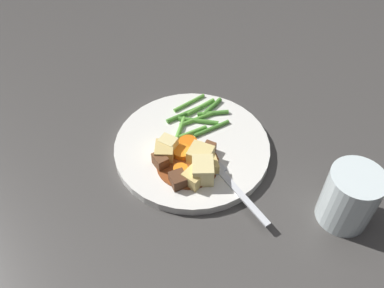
{
  "coord_description": "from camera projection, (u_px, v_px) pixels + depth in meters",
  "views": [
    {
      "loc": [
        0.43,
        0.18,
        0.53
      ],
      "look_at": [
        0.0,
        0.0,
        0.02
      ],
      "focal_mm": 37.74,
      "sensor_mm": 36.0,
      "label": 1
    }
  ],
  "objects": [
    {
      "name": "water_glass",
      "position": [
        349.0,
        197.0,
        0.58
      ],
      "size": [
        0.08,
        0.08,
        0.1
      ],
      "primitive_type": "cylinder",
      "color": "silver",
      "rests_on": "ground_plane"
    },
    {
      "name": "dinner_plate",
      "position": [
        192.0,
        147.0,
        0.7
      ],
      "size": [
        0.27,
        0.27,
        0.02
      ],
      "primitive_type": "cylinder",
      "color": "white",
      "rests_on": "ground_plane"
    },
    {
      "name": "green_bean_3",
      "position": [
        209.0,
        107.0,
        0.75
      ],
      "size": [
        0.06,
        0.02,
        0.01
      ],
      "primitive_type": "cylinder",
      "rotation": [
        0.0,
        1.57,
        6.02
      ],
      "color": "#4C8E33",
      "rests_on": "dinner_plate"
    },
    {
      "name": "carrot_slice_2",
      "position": [
        192.0,
        155.0,
        0.67
      ],
      "size": [
        0.04,
        0.04,
        0.01
      ],
      "primitive_type": "cylinder",
      "rotation": [
        0.0,
        0.0,
        4.22
      ],
      "color": "orange",
      "rests_on": "dinner_plate"
    },
    {
      "name": "meat_chunk_0",
      "position": [
        160.0,
        161.0,
        0.65
      ],
      "size": [
        0.03,
        0.03,
        0.02
      ],
      "primitive_type": "cube",
      "rotation": [
        0.0,
        0.0,
        5.68
      ],
      "color": "brown",
      "rests_on": "dinner_plate"
    },
    {
      "name": "meat_chunk_1",
      "position": [
        209.0,
        148.0,
        0.67
      ],
      "size": [
        0.02,
        0.02,
        0.02
      ],
      "primitive_type": "cube",
      "rotation": [
        0.0,
        0.0,
        1.49
      ],
      "color": "brown",
      "rests_on": "dinner_plate"
    },
    {
      "name": "green_bean_5",
      "position": [
        185.0,
        114.0,
        0.74
      ],
      "size": [
        0.06,
        0.05,
        0.01
      ],
      "primitive_type": "cylinder",
      "rotation": [
        0.0,
        1.57,
        5.65
      ],
      "color": "#4C8E33",
      "rests_on": "dinner_plate"
    },
    {
      "name": "potato_chunk_3",
      "position": [
        168.0,
        145.0,
        0.67
      ],
      "size": [
        0.03,
        0.03,
        0.03
      ],
      "primitive_type": "cube",
      "rotation": [
        0.0,
        0.0,
        1.45
      ],
      "color": "#EAD68C",
      "rests_on": "dinner_plate"
    },
    {
      "name": "carrot_slice_0",
      "position": [
        181.0,
        171.0,
        0.64
      ],
      "size": [
        0.03,
        0.03,
        0.01
      ],
      "primitive_type": "cylinder",
      "rotation": [
        0.0,
        0.0,
        4.28
      ],
      "color": "orange",
      "rests_on": "dinner_plate"
    },
    {
      "name": "green_bean_2",
      "position": [
        212.0,
        128.0,
        0.71
      ],
      "size": [
        0.06,
        0.05,
        0.01
      ],
      "primitive_type": "cylinder",
      "rotation": [
        0.0,
        1.57,
        5.63
      ],
      "color": "#4C8E33",
      "rests_on": "dinner_plate"
    },
    {
      "name": "fork",
      "position": [
        229.0,
        182.0,
        0.63
      ],
      "size": [
        0.11,
        0.15,
        0.0
      ],
      "color": "silver",
      "rests_on": "dinner_plate"
    },
    {
      "name": "potato_chunk_5",
      "position": [
        203.0,
        170.0,
        0.63
      ],
      "size": [
        0.05,
        0.05,
        0.04
      ],
      "primitive_type": "cube",
      "rotation": [
        0.0,
        0.0,
        5.12
      ],
      "color": "#EAD68C",
      "rests_on": "dinner_plate"
    },
    {
      "name": "green_bean_6",
      "position": [
        191.0,
        132.0,
        0.71
      ],
      "size": [
        0.05,
        0.04,
        0.01
      ],
      "primitive_type": "cylinder",
      "rotation": [
        0.0,
        1.57,
        5.59
      ],
      "color": "#66AD42",
      "rests_on": "dinner_plate"
    },
    {
      "name": "potato_chunk_2",
      "position": [
        209.0,
        166.0,
        0.65
      ],
      "size": [
        0.04,
        0.04,
        0.02
      ],
      "primitive_type": "cube",
      "rotation": [
        0.0,
        0.0,
        5.33
      ],
      "color": "#DBBC6B",
      "rests_on": "dinner_plate"
    },
    {
      "name": "green_bean_9",
      "position": [
        189.0,
        103.0,
        0.76
      ],
      "size": [
        0.06,
        0.04,
        0.01
      ],
      "primitive_type": "cylinder",
      "rotation": [
        0.0,
        1.57,
        5.76
      ],
      "color": "#66AD42",
      "rests_on": "dinner_plate"
    },
    {
      "name": "stew_sauce",
      "position": [
        188.0,
        164.0,
        0.66
      ],
      "size": [
        0.1,
        0.1,
        0.0
      ],
      "primitive_type": "cylinder",
      "color": "brown",
      "rests_on": "dinner_plate"
    },
    {
      "name": "carrot_slice_1",
      "position": [
        188.0,
        143.0,
        0.69
      ],
      "size": [
        0.04,
        0.04,
        0.01
      ],
      "primitive_type": "cylinder",
      "rotation": [
        0.0,
        0.0,
        4.94
      ],
      "color": "orange",
      "rests_on": "dinner_plate"
    },
    {
      "name": "potato_chunk_4",
      "position": [
        164.0,
        152.0,
        0.66
      ],
      "size": [
        0.04,
        0.04,
        0.03
      ],
      "primitive_type": "cube",
      "rotation": [
        0.0,
        0.0,
        1.93
      ],
      "color": "#DBBC6B",
      "rests_on": "dinner_plate"
    },
    {
      "name": "potato_chunk_1",
      "position": [
        194.0,
        178.0,
        0.63
      ],
      "size": [
        0.03,
        0.04,
        0.02
      ],
      "primitive_type": "cube",
      "rotation": [
        0.0,
        0.0,
        4.42
      ],
      "color": "#DBBC6B",
      "rests_on": "dinner_plate"
    },
    {
      "name": "green_bean_0",
      "position": [
        198.0,
        121.0,
        0.72
      ],
      "size": [
        0.02,
        0.07,
        0.01
      ],
      "primitive_type": "cylinder",
      "rotation": [
        0.0,
        1.57,
        4.93
      ],
      "color": "#4C8E33",
      "rests_on": "dinner_plate"
    },
    {
      "name": "green_bean_1",
      "position": [
        213.0,
        113.0,
        0.74
      ],
      "size": [
        0.03,
        0.05,
        0.01
      ],
      "primitive_type": "cylinder",
      "rotation": [
        0.0,
        1.57,
        5.23
      ],
      "color": "#4C8E33",
      "rests_on": "dinner_plate"
    },
    {
      "name": "green_bean_8",
      "position": [
        201.0,
        107.0,
        0.75
      ],
      "size": [
        0.06,
        0.04,
        0.01
      ],
      "primitive_type": "cylinder",
      "rotation": [
        0.0,
        1.57,
        5.78
      ],
      "color": "#66AD42",
      "rests_on": "dinner_plate"
    },
    {
      "name": "potato_chunk_0",
      "position": [
        201.0,
        155.0,
        0.66
      ],
      "size": [
        0.04,
        0.04,
        0.03
      ],
      "primitive_type": "cube",
      "rotation": [
        0.0,
        0.0,
        6.26
      ],
      "color": "#E5CC7A",
      "rests_on": "dinner_plate"
    },
    {
      "name": "carrot_slice_3",
      "position": [
        182.0,
        152.0,
        0.67
      ],
      "size": [
        0.04,
        0.04,
        0.01
      ],
      "primitive_type": "cylinder",
      "rotation": [
        0.0,
        0.0,
        5.81
      ],
      "color": "orange",
      "rests_on": "dinner_plate"
    },
    {
      "name": "green_bean_7",
      "position": [
        198.0,
        119.0,
        0.73
      ],
      "size": [
        0.06,
        0.05,
        0.01
      ],
      "primitive_type": "cylinder",
      "rotation": [
        0.0,
        1.57,
        5.59
      ],
      "color": "#599E38",
      "rests_on": "dinner_plate"
    },
    {
      "name": "ground_plane",
      "position": [
        192.0,
        150.0,
        0.7
      ],
      "size": [
        3.0,
        3.0,
        0.0
      ],
      "primitive_type": "plane",
      "color": "#423F3D"
    },
    {
      "name": "green_bean_4",
      "position": [
        180.0,
        130.0,
        0.71
      ],
      "size": [
        0.06,
        0.02,
        0.01
      ],
      "primitive_type": "cylinder",
      "rotation": [
        0.0,
        1.57,
        6.43
      ],
      "color": "#66AD42",
      "rests_on": "dinner_plate"
    },
    {
      "name": "meat_chunk_2",
      "position": [
        178.0,
        180.0,
        0.63
      ],
      "size": [
        0.04,
        0.04,
        0.02
      ],
      "primitive_type": "cube",
      "rotation": [
        0.0,
        0.0,
        3.94
      ],
      "color": "#56331E",
      "rests_on": "dinner_plate"
    }
  ]
}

